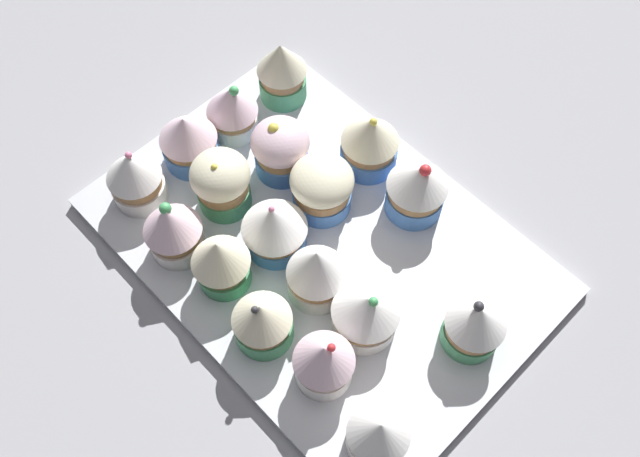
{
  "coord_description": "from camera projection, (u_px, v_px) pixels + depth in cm",
  "views": [
    {
      "loc": [
        23.02,
        -22.41,
        62.65
      ],
      "look_at": [
        0.0,
        0.0,
        4.2
      ],
      "focal_mm": 38.17,
      "sensor_mm": 36.0,
      "label": 1
    }
  ],
  "objects": [
    {
      "name": "ground_plane",
      "position": [
        320.0,
        254.0,
        0.72
      ],
      "size": [
        180.0,
        180.0,
        3.0
      ],
      "primitive_type": "cube",
      "color": "#9E9EA3"
    },
    {
      "name": "baking_tray",
      "position": [
        320.0,
        245.0,
        0.7
      ],
      "size": [
        44.56,
        31.11,
        1.2
      ],
      "color": "silver",
      "rests_on": "ground_plane"
    },
    {
      "name": "cupcake_0",
      "position": [
        135.0,
        177.0,
        0.69
      ],
      "size": [
        5.68,
        5.68,
        7.29
      ],
      "color": "white",
      "rests_on": "baking_tray"
    },
    {
      "name": "cupcake_1",
      "position": [
        173.0,
        230.0,
        0.66
      ],
      "size": [
        5.8,
        5.8,
        7.4
      ],
      "color": "white",
      "rests_on": "baking_tray"
    },
    {
      "name": "cupcake_2",
      "position": [
        221.0,
        261.0,
        0.64
      ],
      "size": [
        5.71,
        5.71,
        7.28
      ],
      "color": "#4C9E6B",
      "rests_on": "baking_tray"
    },
    {
      "name": "cupcake_3",
      "position": [
        262.0,
        321.0,
        0.62
      ],
      "size": [
        5.6,
        5.6,
        6.88
      ],
      "color": "#4C9E6B",
      "rests_on": "baking_tray"
    },
    {
      "name": "cupcake_4",
      "position": [
        324.0,
        361.0,
        0.59
      ],
      "size": [
        5.59,
        5.59,
        7.45
      ],
      "color": "white",
      "rests_on": "baking_tray"
    },
    {
      "name": "cupcake_5",
      "position": [
        378.0,
        434.0,
        0.57
      ],
      "size": [
        5.48,
        5.48,
        6.44
      ],
      "color": "white",
      "rests_on": "baking_tray"
    },
    {
      "name": "cupcake_6",
      "position": [
        188.0,
        139.0,
        0.71
      ],
      "size": [
        6.14,
        6.14,
        6.89
      ],
      "color": "#477AC6",
      "rests_on": "baking_tray"
    },
    {
      "name": "cupcake_7",
      "position": [
        222.0,
        182.0,
        0.68
      ],
      "size": [
        6.09,
        6.09,
        7.55
      ],
      "color": "#4C9E6B",
      "rests_on": "baking_tray"
    },
    {
      "name": "cupcake_8",
      "position": [
        274.0,
        227.0,
        0.66
      ],
      "size": [
        6.58,
        6.58,
        6.78
      ],
      "color": "#477AC6",
      "rests_on": "baking_tray"
    },
    {
      "name": "cupcake_9",
      "position": [
        317.0,
        272.0,
        0.63
      ],
      "size": [
        5.85,
        5.85,
        7.67
      ],
      "color": "white",
      "rests_on": "baking_tray"
    },
    {
      "name": "cupcake_10",
      "position": [
        366.0,
        312.0,
        0.62
      ],
      "size": [
        6.45,
        6.45,
        6.73
      ],
      "color": "white",
      "rests_on": "baking_tray"
    },
    {
      "name": "cupcake_11",
      "position": [
        232.0,
        110.0,
        0.73
      ],
      "size": [
        5.64,
        5.64,
        6.95
      ],
      "color": "white",
      "rests_on": "baking_tray"
    },
    {
      "name": "cupcake_12",
      "position": [
        281.0,
        149.0,
        0.71
      ],
      "size": [
        6.13,
        6.13,
        7.21
      ],
      "color": "#477AC6",
      "rests_on": "baking_tray"
    },
    {
      "name": "cupcake_13",
      "position": [
        322.0,
        187.0,
        0.69
      ],
      "size": [
        6.51,
        6.51,
        6.37
      ],
      "color": "#477AC6",
      "rests_on": "baking_tray"
    },
    {
      "name": "cupcake_14",
      "position": [
        475.0,
        324.0,
        0.61
      ],
      "size": [
        5.66,
        5.66,
        7.01
      ],
      "color": "#4C9E6B",
      "rests_on": "baking_tray"
    },
    {
      "name": "cupcake_15",
      "position": [
        282.0,
        71.0,
        0.75
      ],
      "size": [
        5.6,
        5.6,
        7.95
      ],
      "color": "#4C9E6B",
      "rests_on": "baking_tray"
    },
    {
      "name": "cupcake_16",
      "position": [
        370.0,
        142.0,
        0.71
      ],
      "size": [
        6.15,
        6.15,
        7.54
      ],
      "color": "#477AC6",
      "rests_on": "baking_tray"
    },
    {
      "name": "cupcake_17",
      "position": [
        417.0,
        188.0,
        0.68
      ],
      "size": [
        6.3,
        6.3,
        7.55
      ],
      "color": "#477AC6",
      "rests_on": "baking_tray"
    }
  ]
}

